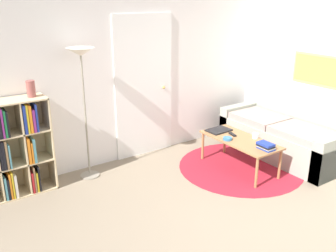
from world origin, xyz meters
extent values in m
plane|color=gray|center=(0.00, 0.00, 0.00)|extent=(14.00, 14.00, 0.00)
cube|color=silver|center=(0.00, 2.65, 1.30)|extent=(7.62, 0.05, 2.60)
cube|color=white|center=(0.23, 2.61, 1.02)|extent=(0.93, 0.02, 2.05)
sphere|color=tan|center=(0.55, 2.59, 0.98)|extent=(0.04, 0.04, 0.04)
cube|color=silver|center=(2.34, 1.31, 1.30)|extent=(0.05, 5.62, 2.60)
cube|color=tan|center=(2.30, 1.27, 1.27)|extent=(0.02, 0.76, 0.44)
cube|color=yellow|center=(2.29, 1.27, 1.27)|extent=(0.01, 0.70, 0.38)
cylinder|color=maroon|center=(1.07, 1.43, 0.00)|extent=(1.72, 1.72, 0.01)
cube|color=beige|center=(-1.25, 2.43, 0.58)|extent=(0.02, 0.34, 1.17)
cube|color=beige|center=(-1.72, 2.43, 1.16)|extent=(0.95, 0.34, 0.02)
cube|color=beige|center=(-1.72, 2.43, 0.01)|extent=(0.95, 0.34, 0.02)
cube|color=beige|center=(-1.72, 2.59, 0.58)|extent=(0.95, 0.02, 1.17)
cube|color=beige|center=(-1.56, 2.43, 0.58)|extent=(0.02, 0.32, 1.13)
cube|color=beige|center=(-1.72, 2.43, 0.39)|extent=(0.92, 0.32, 0.02)
cube|color=beige|center=(-1.72, 2.43, 0.77)|extent=(0.92, 0.32, 0.02)
cube|color=teal|center=(-1.84, 2.39, 0.16)|extent=(0.02, 0.25, 0.28)
cube|color=black|center=(-1.81, 2.37, 0.15)|extent=(0.02, 0.21, 0.26)
cube|color=orange|center=(-1.79, 2.40, 0.18)|extent=(0.02, 0.27, 0.31)
cube|color=gold|center=(-1.76, 2.40, 0.18)|extent=(0.02, 0.26, 0.32)
cube|color=silver|center=(-1.73, 2.38, 0.16)|extent=(0.03, 0.23, 0.29)
cube|color=#B21E23|center=(-1.53, 2.37, 0.15)|extent=(0.02, 0.21, 0.26)
cube|color=olive|center=(-1.51, 2.38, 0.18)|extent=(0.02, 0.22, 0.32)
cube|color=gold|center=(-1.48, 2.39, 0.14)|extent=(0.02, 0.25, 0.25)
cube|color=black|center=(-1.46, 2.38, 0.18)|extent=(0.02, 0.23, 0.32)
cube|color=black|center=(-1.81, 2.36, 0.57)|extent=(0.03, 0.19, 0.34)
cube|color=olive|center=(-1.78, 2.37, 0.57)|extent=(0.02, 0.21, 0.33)
cube|color=teal|center=(-1.75, 2.37, 0.55)|extent=(0.02, 0.22, 0.29)
cube|color=orange|center=(-1.53, 2.37, 0.56)|extent=(0.03, 0.20, 0.31)
cube|color=orange|center=(-1.50, 2.37, 0.53)|extent=(0.02, 0.20, 0.26)
cube|color=teal|center=(-1.47, 2.37, 0.55)|extent=(0.03, 0.20, 0.29)
cube|color=#7F287A|center=(-1.77, 2.39, 0.95)|extent=(0.02, 0.24, 0.34)
cube|color=#196B38|center=(-1.74, 2.39, 0.94)|extent=(0.02, 0.25, 0.31)
cube|color=black|center=(-1.72, 2.37, 0.93)|extent=(0.02, 0.20, 0.30)
cube|color=navy|center=(-1.53, 2.38, 0.95)|extent=(0.03, 0.24, 0.34)
cube|color=gold|center=(-1.50, 2.38, 0.95)|extent=(0.02, 0.24, 0.34)
cube|color=orange|center=(-1.47, 2.40, 0.94)|extent=(0.03, 0.27, 0.32)
cube|color=#7F287A|center=(-1.43, 2.37, 0.92)|extent=(0.03, 0.20, 0.27)
cube|color=navy|center=(-1.40, 2.37, 0.95)|extent=(0.02, 0.20, 0.33)
cylinder|color=gray|center=(-0.78, 2.37, 0.01)|extent=(0.25, 0.25, 0.01)
cylinder|color=gray|center=(-0.78, 2.37, 0.85)|extent=(0.02, 0.02, 1.59)
cone|color=white|center=(-0.78, 2.37, 1.64)|extent=(0.34, 0.34, 0.10)
cube|color=gray|center=(1.88, 1.40, 0.22)|extent=(0.82, 1.87, 0.44)
cube|color=gray|center=(2.21, 1.40, 0.40)|extent=(0.16, 1.87, 0.79)
cube|color=gray|center=(1.88, 0.54, 0.29)|extent=(0.82, 0.16, 0.58)
cube|color=gray|center=(1.88, 2.26, 0.29)|extent=(0.82, 0.16, 0.58)
cube|color=gray|center=(1.80, 1.01, 0.49)|extent=(0.62, 0.76, 0.10)
cube|color=gray|center=(1.80, 1.79, 0.49)|extent=(0.62, 0.76, 0.10)
cube|color=#996B42|center=(1.01, 1.41, 0.43)|extent=(0.51, 1.13, 0.02)
cylinder|color=#996B42|center=(0.80, 0.89, 0.21)|extent=(0.04, 0.04, 0.42)
cylinder|color=#996B42|center=(0.80, 1.94, 0.21)|extent=(0.04, 0.04, 0.42)
cylinder|color=#996B42|center=(1.23, 0.89, 0.21)|extent=(0.04, 0.04, 0.42)
cylinder|color=#996B42|center=(1.23, 1.94, 0.21)|extent=(0.04, 0.04, 0.42)
cube|color=black|center=(0.99, 1.82, 0.45)|extent=(0.34, 0.25, 0.02)
cylinder|color=teal|center=(0.85, 1.49, 0.46)|extent=(0.12, 0.12, 0.04)
cube|color=navy|center=(1.03, 0.98, 0.45)|extent=(0.14, 0.20, 0.02)
cube|color=silver|center=(1.03, 0.98, 0.47)|extent=(0.14, 0.20, 0.02)
cube|color=black|center=(1.02, 0.98, 0.49)|extent=(0.14, 0.20, 0.02)
cube|color=navy|center=(1.02, 0.98, 0.51)|extent=(0.14, 0.20, 0.03)
cylinder|color=white|center=(1.20, 1.32, 0.48)|extent=(0.08, 0.08, 0.07)
cube|color=black|center=(1.03, 1.58, 0.45)|extent=(0.08, 0.15, 0.02)
cylinder|color=#934C47|center=(-1.39, 2.43, 1.26)|extent=(0.10, 0.10, 0.19)
camera|label=1|loc=(-2.45, -1.93, 2.30)|focal=40.00mm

